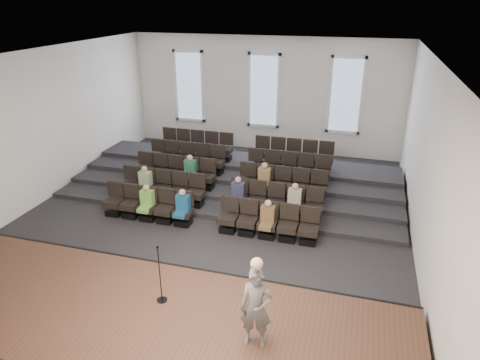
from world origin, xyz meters
name	(u,v)px	position (x,y,z in m)	size (l,w,h in m)	color
ground	(212,219)	(0.00, 0.00, 0.00)	(14.00, 14.00, 0.00)	black
ceiling	(207,56)	(0.00, 0.00, 5.01)	(12.00, 14.00, 0.02)	white
wall_back	(264,95)	(0.00, 7.02, 2.50)	(12.00, 0.04, 5.00)	silver
wall_front	(52,288)	(0.00, -7.02, 2.50)	(12.00, 0.04, 5.00)	silver
wall_left	(39,128)	(-6.02, 0.00, 2.50)	(0.04, 14.00, 5.00)	silver
wall_right	(429,165)	(6.02, 0.00, 2.50)	(0.04, 14.00, 5.00)	silver
stage	(131,320)	(0.00, -5.10, 0.25)	(11.80, 3.60, 0.50)	#452B1D
stage_lip	(167,272)	(0.00, -3.33, 0.25)	(11.80, 0.06, 0.52)	black
risers	(240,176)	(0.00, 3.17, 0.20)	(11.80, 4.80, 0.60)	black
seating_rows	(227,181)	(0.00, 1.54, 0.68)	(6.80, 4.70, 1.67)	black
windows	(264,91)	(0.00, 6.95, 2.70)	(8.44, 0.10, 3.24)	white
audience	(215,192)	(0.00, 0.32, 0.81)	(5.45, 2.64, 1.10)	#6BB046
speaker	(256,308)	(2.74, -5.23, 1.31)	(0.59, 0.39, 1.63)	#5C5A58
mic_stand	(161,285)	(0.51, -4.61, 0.91)	(0.23, 0.23, 1.37)	black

